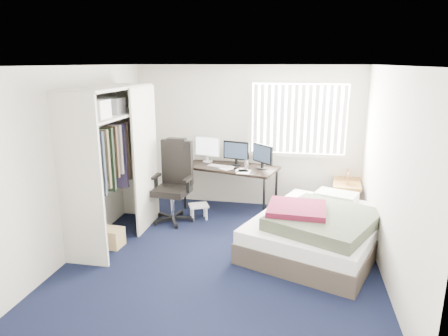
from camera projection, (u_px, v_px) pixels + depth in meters
ground at (225, 254)px, 5.44m from camera, size 4.20×4.20×0.00m
room_shell at (225, 146)px, 5.05m from camera, size 4.20×4.20×4.20m
window_assembly at (299, 119)px, 6.80m from camera, size 1.72×0.09×1.32m
closet at (113, 149)px, 5.65m from camera, size 0.64×1.84×2.22m
desk at (231, 165)px, 6.94m from camera, size 1.74×1.13×1.25m
office_chair at (174, 190)px, 6.54m from camera, size 0.70×0.70×1.35m
footstool at (199, 208)px, 6.63m from camera, size 0.38×0.35×0.25m
nightstand at (347, 185)px, 6.74m from camera, size 0.52×0.92×0.79m
bed at (318, 229)px, 5.54m from camera, size 2.24×2.54×0.69m
pine_box at (110, 237)px, 5.66m from camera, size 0.37×0.29×0.27m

